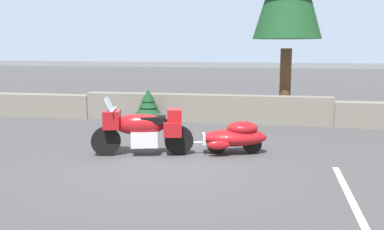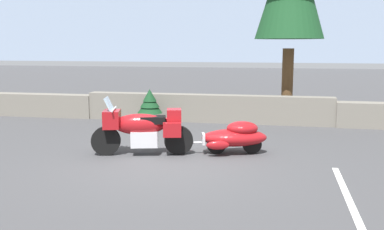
{
  "view_description": "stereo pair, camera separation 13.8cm",
  "coord_description": "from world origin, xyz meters",
  "views": [
    {
      "loc": [
        2.17,
        -8.75,
        2.48
      ],
      "look_at": [
        0.29,
        1.24,
        0.85
      ],
      "focal_mm": 40.92,
      "sensor_mm": 36.0,
      "label": 1
    },
    {
      "loc": [
        2.3,
        -8.72,
        2.48
      ],
      "look_at": [
        0.29,
        1.24,
        0.85
      ],
      "focal_mm": 40.92,
      "sensor_mm": 36.0,
      "label": 2
    }
  ],
  "objects": [
    {
      "name": "touring_motorcycle",
      "position": [
        -0.74,
        0.58,
        0.62
      ],
      "size": [
        2.28,
        1.07,
        1.33
      ],
      "color": "black",
      "rests_on": "ground"
    },
    {
      "name": "ground_plane",
      "position": [
        0.0,
        0.0,
        0.0
      ],
      "size": [
        80.0,
        80.0,
        0.0
      ],
      "primitive_type": "plane",
      "color": "#424244"
    },
    {
      "name": "parking_stripe_marker",
      "position": [
        3.45,
        -1.5,
        0.0
      ],
      "size": [
        0.12,
        3.6,
        0.01
      ],
      "primitive_type": "cube",
      "color": "silver",
      "rests_on": "ground"
    },
    {
      "name": "stone_guard_wall",
      "position": [
        0.08,
        5.14,
        0.41
      ],
      "size": [
        24.0,
        0.56,
        0.89
      ],
      "color": "slate",
      "rests_on": "ground"
    },
    {
      "name": "distant_ridgeline",
      "position": [
        0.0,
        95.16,
        8.0
      ],
      "size": [
        240.0,
        80.0,
        16.0
      ],
      "primitive_type": "cube",
      "color": "#8C9EB7",
      "rests_on": "ground"
    },
    {
      "name": "car_shaped_trailer",
      "position": [
        1.32,
        1.09,
        0.41
      ],
      "size": [
        2.22,
        1.05,
        0.76
      ],
      "color": "black",
      "rests_on": "ground"
    },
    {
      "name": "pine_sapling_near",
      "position": [
        -1.7,
        4.36,
        0.7
      ],
      "size": [
        0.79,
        0.79,
        1.12
      ],
      "color": "brown",
      "rests_on": "ground"
    }
  ]
}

